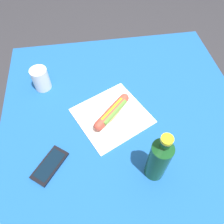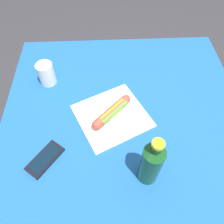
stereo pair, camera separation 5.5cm
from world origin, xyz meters
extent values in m
plane|color=#2D2D33|center=(0.00, 0.00, 0.00)|extent=(6.00, 6.00, 0.00)
cylinder|color=brown|center=(-0.41, -0.39, 0.35)|extent=(0.07, 0.07, 0.70)
cylinder|color=brown|center=(0.41, -0.39, 0.35)|extent=(0.07, 0.07, 0.70)
cylinder|color=brown|center=(-0.41, 0.39, 0.35)|extent=(0.07, 0.07, 0.70)
cube|color=brown|center=(0.00, 0.00, 0.71)|extent=(0.97, 0.94, 0.03)
cube|color=#19519E|center=(0.00, 0.00, 0.73)|extent=(1.03, 1.00, 0.00)
cube|color=white|center=(0.05, 0.02, 0.74)|extent=(0.36, 0.35, 0.01)
ellipsoid|color=#DBB26B|center=(0.05, 0.02, 0.76)|extent=(0.15, 0.15, 0.05)
cylinder|color=#B24233|center=(0.05, 0.02, 0.77)|extent=(0.15, 0.15, 0.04)
sphere|color=#B24233|center=(0.12, 0.08, 0.77)|extent=(0.04, 0.04, 0.04)
sphere|color=#B24233|center=(-0.01, -0.04, 0.77)|extent=(0.04, 0.04, 0.04)
cube|color=yellow|center=(0.05, 0.02, 0.78)|extent=(0.10, 0.10, 0.00)
cylinder|color=#568433|center=(0.04, 0.03, 0.77)|extent=(0.12, 0.11, 0.02)
cube|color=black|center=(0.31, 0.20, 0.74)|extent=(0.14, 0.15, 0.01)
cube|color=black|center=(0.31, 0.20, 0.74)|extent=(0.12, 0.13, 0.00)
cylinder|color=#14471E|center=(-0.06, 0.28, 0.82)|extent=(0.07, 0.07, 0.18)
cone|color=#14471E|center=(-0.06, 0.28, 0.93)|extent=(0.07, 0.07, 0.02)
cylinder|color=#14471E|center=(-0.06, 0.28, 0.95)|extent=(0.03, 0.03, 0.03)
cylinder|color=yellow|center=(-0.06, 0.28, 0.97)|extent=(0.04, 0.04, 0.01)
cylinder|color=white|center=(0.34, -0.19, 0.79)|extent=(0.07, 0.07, 0.11)
camera|label=1|loc=(0.13, 0.54, 1.49)|focal=35.18mm
camera|label=2|loc=(0.08, 0.54, 1.49)|focal=35.18mm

